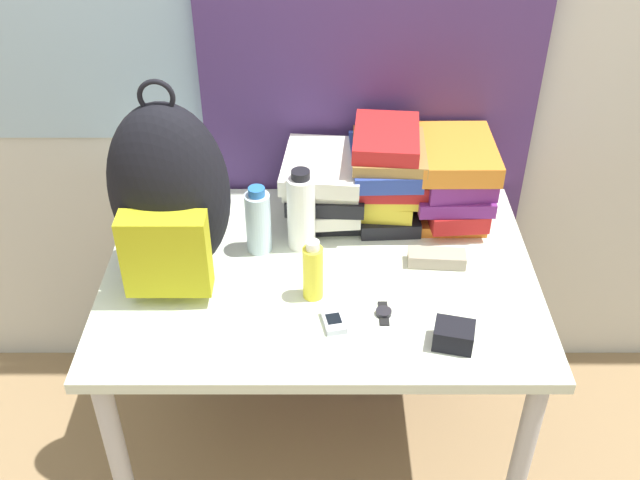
{
  "coord_description": "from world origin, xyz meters",
  "views": [
    {
      "loc": [
        -0.0,
        -1.12,
        1.97
      ],
      "look_at": [
        0.0,
        0.4,
        0.85
      ],
      "focal_mm": 42.0,
      "sensor_mm": 36.0,
      "label": 1
    }
  ],
  "objects_px": {
    "sunscreen_bottle": "(313,271)",
    "cell_phone": "(334,321)",
    "camera_pouch": "(454,335)",
    "wristwatch": "(384,313)",
    "book_stack_center": "(387,173)",
    "book_stack_right": "(452,180)",
    "water_bottle": "(258,221)",
    "book_stack_left": "(324,186)",
    "sports_bottle": "(301,211)",
    "backpack": "(169,198)",
    "sunglasses_case": "(437,258)"
  },
  "relations": [
    {
      "from": "book_stack_right",
      "to": "wristwatch",
      "type": "relative_size",
      "value": 3.3
    },
    {
      "from": "camera_pouch",
      "to": "cell_phone",
      "type": "bearing_deg",
      "value": 166.06
    },
    {
      "from": "water_bottle",
      "to": "sunscreen_bottle",
      "type": "bearing_deg",
      "value": -52.99
    },
    {
      "from": "backpack",
      "to": "sports_bottle",
      "type": "xyz_separation_m",
      "value": [
        0.32,
        0.11,
        -0.12
      ]
    },
    {
      "from": "sunscreen_bottle",
      "to": "cell_phone",
      "type": "height_order",
      "value": "sunscreen_bottle"
    },
    {
      "from": "book_stack_right",
      "to": "sunscreen_bottle",
      "type": "relative_size",
      "value": 1.68
    },
    {
      "from": "sunscreen_bottle",
      "to": "sports_bottle",
      "type": "bearing_deg",
      "value": 98.65
    },
    {
      "from": "book_stack_right",
      "to": "sports_bottle",
      "type": "bearing_deg",
      "value": -162.3
    },
    {
      "from": "wristwatch",
      "to": "water_bottle",
      "type": "bearing_deg",
      "value": 140.33
    },
    {
      "from": "sports_bottle",
      "to": "sunscreen_bottle",
      "type": "height_order",
      "value": "sports_bottle"
    },
    {
      "from": "sunscreen_bottle",
      "to": "book_stack_right",
      "type": "bearing_deg",
      "value": 42.01
    },
    {
      "from": "camera_pouch",
      "to": "wristwatch",
      "type": "height_order",
      "value": "camera_pouch"
    },
    {
      "from": "backpack",
      "to": "book_stack_left",
      "type": "height_order",
      "value": "backpack"
    },
    {
      "from": "backpack",
      "to": "sunglasses_case",
      "type": "xyz_separation_m",
      "value": [
        0.67,
        0.03,
        -0.21
      ]
    },
    {
      "from": "backpack",
      "to": "cell_phone",
      "type": "xyz_separation_m",
      "value": [
        0.4,
        -0.2,
        -0.22
      ]
    },
    {
      "from": "camera_pouch",
      "to": "sports_bottle",
      "type": "bearing_deg",
      "value": 132.8
    },
    {
      "from": "water_bottle",
      "to": "sports_bottle",
      "type": "xyz_separation_m",
      "value": [
        0.11,
        0.02,
        0.02
      ]
    },
    {
      "from": "book_stack_center",
      "to": "wristwatch",
      "type": "relative_size",
      "value": 3.29
    },
    {
      "from": "camera_pouch",
      "to": "wristwatch",
      "type": "distance_m",
      "value": 0.18
    },
    {
      "from": "backpack",
      "to": "book_stack_center",
      "type": "distance_m",
      "value": 0.61
    },
    {
      "from": "cell_phone",
      "to": "camera_pouch",
      "type": "bearing_deg",
      "value": -13.94
    },
    {
      "from": "backpack",
      "to": "book_stack_left",
      "type": "distance_m",
      "value": 0.47
    },
    {
      "from": "water_bottle",
      "to": "cell_phone",
      "type": "relative_size",
      "value": 2.14
    },
    {
      "from": "camera_pouch",
      "to": "wristwatch",
      "type": "bearing_deg",
      "value": 146.27
    },
    {
      "from": "book_stack_center",
      "to": "sunscreen_bottle",
      "type": "distance_m",
      "value": 0.41
    },
    {
      "from": "sports_bottle",
      "to": "camera_pouch",
      "type": "bearing_deg",
      "value": -47.2
    },
    {
      "from": "water_bottle",
      "to": "sports_bottle",
      "type": "relative_size",
      "value": 0.83
    },
    {
      "from": "cell_phone",
      "to": "sunscreen_bottle",
      "type": "bearing_deg",
      "value": 115.58
    },
    {
      "from": "book_stack_right",
      "to": "water_bottle",
      "type": "relative_size",
      "value": 1.44
    },
    {
      "from": "book_stack_center",
      "to": "cell_phone",
      "type": "bearing_deg",
      "value": -108.67
    },
    {
      "from": "water_bottle",
      "to": "sunglasses_case",
      "type": "relative_size",
      "value": 1.26
    },
    {
      "from": "sunglasses_case",
      "to": "camera_pouch",
      "type": "distance_m",
      "value": 0.3
    },
    {
      "from": "backpack",
      "to": "sunscreen_bottle",
      "type": "height_order",
      "value": "backpack"
    },
    {
      "from": "water_bottle",
      "to": "sunscreen_bottle",
      "type": "xyz_separation_m",
      "value": [
        0.15,
        -0.19,
        -0.01
      ]
    },
    {
      "from": "water_bottle",
      "to": "sunglasses_case",
      "type": "bearing_deg",
      "value": -7.91
    },
    {
      "from": "water_bottle",
      "to": "sunglasses_case",
      "type": "xyz_separation_m",
      "value": [
        0.47,
        -0.07,
        -0.07
      ]
    },
    {
      "from": "sunglasses_case",
      "to": "camera_pouch",
      "type": "xyz_separation_m",
      "value": [
        0.0,
        -0.3,
        0.01
      ]
    },
    {
      "from": "book_stack_left",
      "to": "sunscreen_bottle",
      "type": "bearing_deg",
      "value": -94.8
    },
    {
      "from": "sports_bottle",
      "to": "wristwatch",
      "type": "bearing_deg",
      "value": -54.26
    },
    {
      "from": "book_stack_right",
      "to": "sports_bottle",
      "type": "xyz_separation_m",
      "value": [
        -0.42,
        -0.13,
        -0.01
      ]
    },
    {
      "from": "book_stack_right",
      "to": "camera_pouch",
      "type": "relative_size",
      "value": 2.66
    },
    {
      "from": "sports_bottle",
      "to": "sunglasses_case",
      "type": "xyz_separation_m",
      "value": [
        0.36,
        -0.09,
        -0.09
      ]
    },
    {
      "from": "book_stack_center",
      "to": "book_stack_right",
      "type": "xyz_separation_m",
      "value": [
        0.18,
        0.0,
        -0.02
      ]
    },
    {
      "from": "water_bottle",
      "to": "book_stack_left",
      "type": "bearing_deg",
      "value": 41.08
    },
    {
      "from": "backpack",
      "to": "book_stack_right",
      "type": "height_order",
      "value": "backpack"
    },
    {
      "from": "backpack",
      "to": "camera_pouch",
      "type": "height_order",
      "value": "backpack"
    },
    {
      "from": "book_stack_right",
      "to": "cell_phone",
      "type": "relative_size",
      "value": 3.1
    },
    {
      "from": "sports_bottle",
      "to": "sunscreen_bottle",
      "type": "distance_m",
      "value": 0.22
    },
    {
      "from": "book_stack_left",
      "to": "sunscreen_bottle",
      "type": "relative_size",
      "value": 1.71
    },
    {
      "from": "cell_phone",
      "to": "wristwatch",
      "type": "xyz_separation_m",
      "value": [
        0.12,
        0.03,
        -0.0
      ]
    }
  ]
}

